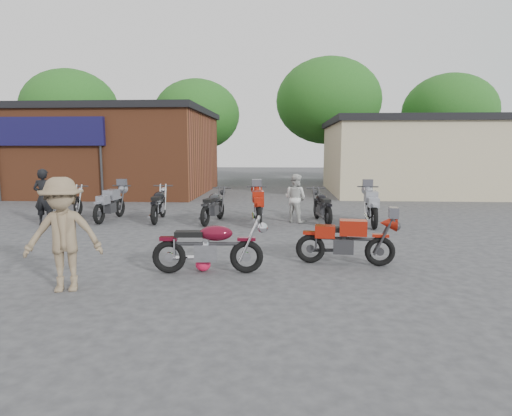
# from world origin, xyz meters

# --- Properties ---
(ground) EXTENTS (90.00, 90.00, 0.00)m
(ground) POSITION_xyz_m (0.00, 0.00, 0.00)
(ground) COLOR #343436
(brick_building) EXTENTS (12.00, 8.00, 4.00)m
(brick_building) POSITION_xyz_m (-9.00, 14.00, 2.00)
(brick_building) COLOR brown
(brick_building) RESTS_ON ground
(stucco_building) EXTENTS (10.00, 8.00, 3.50)m
(stucco_building) POSITION_xyz_m (8.50, 15.00, 1.75)
(stucco_building) COLOR tan
(stucco_building) RESTS_ON ground
(tree_0) EXTENTS (6.56, 6.56, 8.20)m
(tree_0) POSITION_xyz_m (-14.00, 22.00, 4.10)
(tree_0) COLOR #154A13
(tree_0) RESTS_ON ground
(tree_1) EXTENTS (5.92, 5.92, 7.40)m
(tree_1) POSITION_xyz_m (-5.00, 22.00, 3.70)
(tree_1) COLOR #154A13
(tree_1) RESTS_ON ground
(tree_2) EXTENTS (7.04, 7.04, 8.80)m
(tree_2) POSITION_xyz_m (4.00, 22.00, 4.40)
(tree_2) COLOR #154A13
(tree_2) RESTS_ON ground
(tree_3) EXTENTS (6.08, 6.08, 7.60)m
(tree_3) POSITION_xyz_m (12.00, 22.00, 3.80)
(tree_3) COLOR #154A13
(tree_3) RESTS_ON ground
(vintage_motorcycle) EXTENTS (2.00, 0.79, 1.13)m
(vintage_motorcycle) POSITION_xyz_m (-0.31, -0.28, 0.57)
(vintage_motorcycle) COLOR #540A1A
(vintage_motorcycle) RESTS_ON ground
(sportbike) EXTENTS (1.91, 0.81, 1.07)m
(sportbike) POSITION_xyz_m (2.27, 0.48, 0.54)
(sportbike) COLOR #9F1C0D
(sportbike) RESTS_ON ground
(helmet) EXTENTS (0.35, 0.35, 0.26)m
(helmet) POSITION_xyz_m (-0.46, -0.15, 0.13)
(helmet) COLOR red
(helmet) RESTS_ON ground
(person_dark) EXTENTS (0.64, 0.44, 1.69)m
(person_dark) POSITION_xyz_m (-6.10, 4.39, 0.84)
(person_dark) COLOR black
(person_dark) RESTS_ON ground
(person_light) EXTENTS (0.92, 0.87, 1.50)m
(person_light) POSITION_xyz_m (1.39, 5.36, 0.75)
(person_light) COLOR silver
(person_light) RESTS_ON ground
(person_tan) EXTENTS (1.32, 0.96, 1.83)m
(person_tan) POSITION_xyz_m (-2.46, -1.37, 0.92)
(person_tan) COLOR #7D684D
(person_tan) RESTS_ON ground
(row_bike_0) EXTENTS (0.65, 1.96, 1.14)m
(row_bike_0) POSITION_xyz_m (-5.92, 5.38, 0.57)
(row_bike_0) COLOR black
(row_bike_0) RESTS_ON ground
(row_bike_1) EXTENTS (0.77, 2.04, 1.16)m
(row_bike_1) POSITION_xyz_m (-4.49, 5.36, 0.58)
(row_bike_1) COLOR gray
(row_bike_1) RESTS_ON ground
(row_bike_2) EXTENTS (0.88, 2.08, 1.17)m
(row_bike_2) POSITION_xyz_m (-2.91, 5.35, 0.59)
(row_bike_2) COLOR black
(row_bike_2) RESTS_ON ground
(row_bike_3) EXTENTS (0.95, 2.02, 1.13)m
(row_bike_3) POSITION_xyz_m (-1.14, 5.16, 0.56)
(row_bike_3) COLOR black
(row_bike_3) RESTS_ON ground
(row_bike_4) EXTENTS (0.89, 2.10, 1.18)m
(row_bike_4) POSITION_xyz_m (0.25, 5.08, 0.59)
(row_bike_4) COLOR #A41E0D
(row_bike_4) RESTS_ON ground
(row_bike_5) EXTENTS (0.94, 2.01, 1.12)m
(row_bike_5) POSITION_xyz_m (2.23, 5.43, 0.56)
(row_bike_5) COLOR black
(row_bike_5) RESTS_ON ground
(row_bike_6) EXTENTS (0.82, 2.12, 1.20)m
(row_bike_6) POSITION_xyz_m (3.65, 5.06, 0.60)
(row_bike_6) COLOR #969AA4
(row_bike_6) RESTS_ON ground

